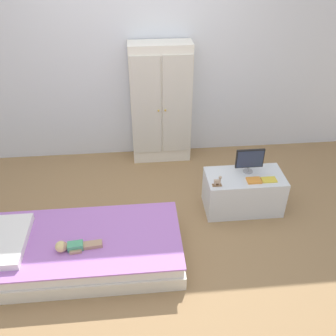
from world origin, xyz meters
TOP-DOWN VIEW (x-y plane):
  - ground_plane at (0.00, 0.00)m, footprint 10.00×10.00m
  - back_wall at (0.00, 1.57)m, footprint 6.40×0.05m
  - bed at (-0.59, -0.28)m, footprint 1.71×0.86m
  - pillow at (-1.25, -0.28)m, footprint 0.32×0.62m
  - doll at (-0.70, -0.40)m, footprint 0.39×0.14m
  - wardrobe at (0.22, 1.39)m, footprint 0.71×0.31m
  - tv_stand at (0.99, 0.30)m, footprint 0.80×0.41m
  - tv_monitor at (1.04, 0.37)m, footprint 0.29×0.10m
  - rocking_horse_toy at (0.68, 0.17)m, footprint 0.09×0.04m
  - book_orange at (1.05, 0.20)m, footprint 0.14×0.11m
  - book_yellow at (1.21, 0.20)m, footprint 0.15×0.09m

SIDE VIEW (x-z plane):
  - ground_plane at x=0.00m, z-range -0.02..0.00m
  - bed at x=-0.59m, z-range 0.00..0.26m
  - tv_stand at x=0.99m, z-range 0.00..0.42m
  - pillow at x=-1.25m, z-range 0.26..0.33m
  - doll at x=-0.70m, z-range 0.25..0.34m
  - book_yellow at x=1.21m, z-range 0.42..0.43m
  - book_orange at x=1.05m, z-range 0.42..0.43m
  - rocking_horse_toy at x=0.68m, z-range 0.41..0.52m
  - tv_monitor at x=1.04m, z-range 0.44..0.70m
  - wardrobe at x=0.22m, z-range 0.00..1.47m
  - back_wall at x=0.00m, z-range 0.00..2.70m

